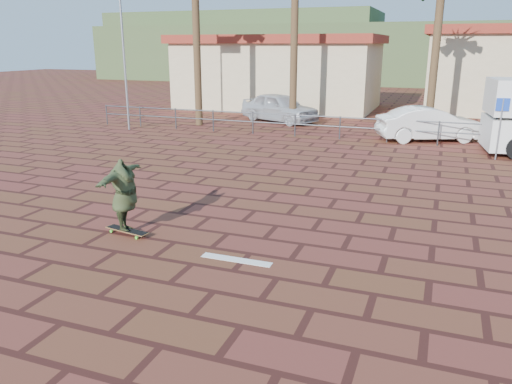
% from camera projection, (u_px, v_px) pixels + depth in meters
% --- Properties ---
extents(ground, '(120.00, 120.00, 0.00)m').
position_uv_depth(ground, '(228.00, 234.00, 10.77)').
color(ground, maroon).
rests_on(ground, ground).
extents(paint_stripe, '(1.40, 0.22, 0.01)m').
position_uv_depth(paint_stripe, '(236.00, 260.00, 9.46)').
color(paint_stripe, white).
rests_on(paint_stripe, ground).
extents(guardrail, '(24.06, 0.06, 1.00)m').
position_uv_depth(guardrail, '(340.00, 124.00, 21.36)').
color(guardrail, '#47494F').
rests_on(guardrail, ground).
extents(flagpole, '(1.30, 0.10, 8.00)m').
position_uv_depth(flagpole, '(124.00, 28.00, 22.66)').
color(flagpole, gray).
rests_on(flagpole, ground).
extents(building_west, '(12.60, 7.60, 4.50)m').
position_uv_depth(building_west, '(279.00, 72.00, 31.90)').
color(building_west, beige).
rests_on(building_west, ground).
extents(hill_front, '(70.00, 18.00, 6.00)m').
position_uv_depth(hill_front, '(410.00, 54.00, 54.82)').
color(hill_front, '#384C28').
rests_on(hill_front, ground).
extents(hill_back, '(35.00, 14.00, 8.00)m').
position_uv_depth(hill_back, '(245.00, 44.00, 67.33)').
color(hill_back, '#384C28').
rests_on(hill_back, ground).
extents(longboard, '(1.10, 0.42, 0.11)m').
position_uv_depth(longboard, '(127.00, 230.00, 10.71)').
color(longboard, olive).
rests_on(longboard, ground).
extents(skateboarder, '(0.84, 1.97, 1.56)m').
position_uv_depth(skateboarder, '(124.00, 195.00, 10.49)').
color(skateboarder, '#30391E').
rests_on(skateboarder, longboard).
extents(car_silver, '(4.79, 3.48, 1.52)m').
position_uv_depth(car_silver, '(280.00, 107.00, 26.28)').
color(car_silver, '#B4B6BB').
rests_on(car_silver, ground).
extents(car_white, '(4.56, 3.05, 1.42)m').
position_uv_depth(car_white, '(430.00, 124.00, 21.03)').
color(car_white, silver).
rests_on(car_white, ground).
extents(street_sign, '(0.44, 0.10, 2.16)m').
position_uv_depth(street_sign, '(501.00, 117.00, 17.30)').
color(street_sign, gray).
rests_on(street_sign, ground).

